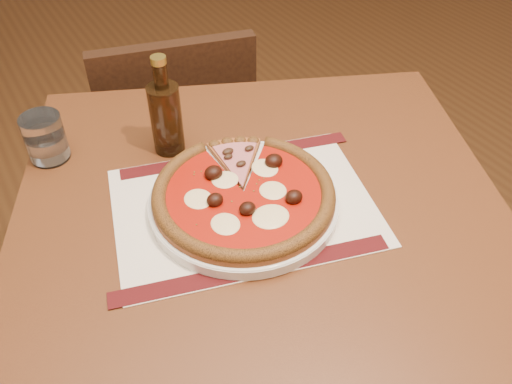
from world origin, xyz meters
TOP-DOWN VIEW (x-y plane):
  - table at (-0.71, -0.81)m, footprint 1.06×1.06m
  - chair_far at (-0.61, -0.21)m, footprint 0.46×0.46m
  - placemat at (-0.73, -0.78)m, footprint 0.48×0.40m
  - plate at (-0.73, -0.78)m, footprint 0.31×0.31m
  - pizza at (-0.73, -0.78)m, footprint 0.29×0.29m
  - ham_slice at (-0.68, -0.70)m, footprint 0.09×0.14m
  - water_glass at (-0.96, -0.49)m, footprint 0.09×0.09m
  - bottle at (-0.77, -0.58)m, footprint 0.06×0.06m

SIDE VIEW (x-z plane):
  - chair_far at x=-0.61m, z-range 0.06..0.86m
  - table at x=-0.71m, z-range 0.27..1.02m
  - placemat at x=-0.73m, z-range 0.75..0.75m
  - plate at x=-0.73m, z-range 0.75..0.77m
  - ham_slice at x=-0.68m, z-range 0.77..0.79m
  - pizza at x=-0.73m, z-range 0.76..0.80m
  - water_glass at x=-0.96m, z-range 0.75..0.84m
  - bottle at x=-0.77m, z-range 0.73..0.92m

